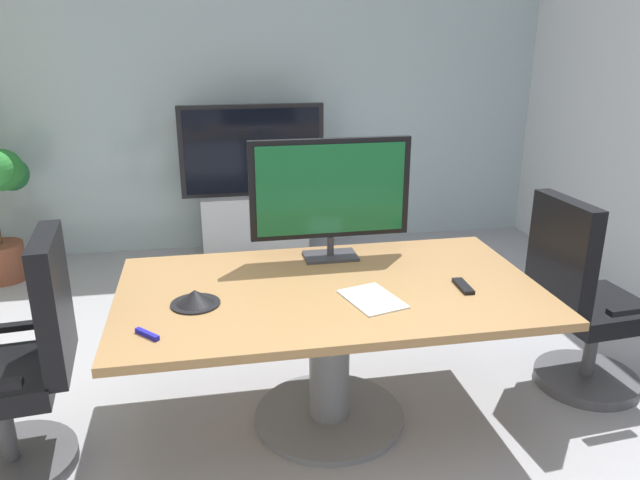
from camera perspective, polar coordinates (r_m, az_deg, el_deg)
ground_plane at (r=3.05m, az=-0.77°, el=-19.13°), size 7.13×7.13×0.00m
wall_back_glass_partition at (r=5.46m, az=-6.56°, el=13.62°), size 5.31×0.10×2.75m
conference_table at (r=2.97m, az=0.90°, el=-7.67°), size 1.98×1.13×0.73m
office_chair_left at (r=3.01m, az=-26.14°, el=-11.47°), size 0.62×0.59×1.09m
office_chair_right at (r=3.57m, az=23.27°, el=-6.19°), size 0.61×0.59×1.09m
tv_monitor at (r=3.16m, az=0.98°, el=4.51°), size 0.84×0.18×0.64m
wall_display_unit at (r=5.28m, az=-6.18°, el=3.14°), size 1.20×0.36×1.31m
conference_phone at (r=2.76m, az=-11.60°, el=-5.35°), size 0.22×0.22×0.07m
remote_control at (r=2.96m, az=13.24°, el=-4.21°), size 0.06×0.17×0.02m
whiteboard_marker at (r=2.54m, az=-15.86°, el=-8.47°), size 0.10×0.11×0.02m
paper_notepad at (r=2.77m, az=4.91°, el=-5.52°), size 0.28×0.34×0.01m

